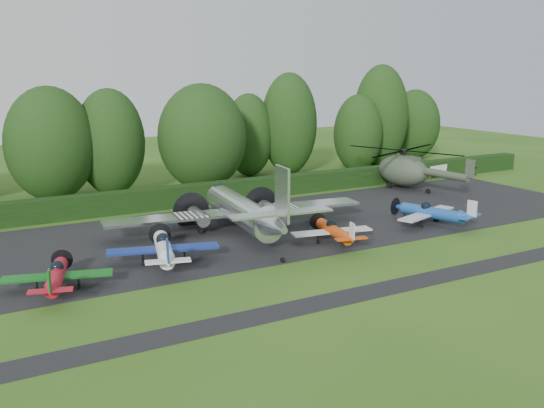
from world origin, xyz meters
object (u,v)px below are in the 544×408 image
helicopter (403,168)px  transport_plane (243,211)px  light_plane_blue (432,212)px  sign_board (438,170)px  light_plane_orange (334,231)px  light_plane_red (56,276)px  light_plane_white (164,248)px

helicopter → transport_plane: bearing=-153.5°
light_plane_blue → sign_board: light_plane_blue is taller
light_plane_orange → sign_board: bearing=20.7°
light_plane_red → helicopter: size_ratio=0.43×
light_plane_red → helicopter: bearing=4.5°
light_plane_blue → helicopter: bearing=75.4°
light_plane_orange → light_plane_blue: (10.30, 0.44, 0.12)m
helicopter → light_plane_red: bearing=-152.5°
light_plane_red → light_plane_blue: (30.41, 0.84, 0.12)m
light_plane_blue → sign_board: size_ratio=2.40×
transport_plane → light_plane_orange: (4.77, -5.70, -0.91)m
transport_plane → light_plane_red: transport_plane is taller
light_plane_white → helicopter: size_ratio=0.50×
transport_plane → light_plane_blue: (15.06, -5.27, -0.78)m
light_plane_orange → helicopter: 23.36m
light_plane_white → sign_board: bearing=5.7°
light_plane_white → light_plane_blue: bearing=-17.0°
transport_plane → helicopter: transport_plane is taller
light_plane_red → light_plane_white: bearing=-2.5°
light_plane_white → light_plane_blue: 23.24m
sign_board → light_plane_orange: bearing=-139.5°
light_plane_red → sign_board: size_ratio=2.15×
light_plane_white → light_plane_orange: 12.99m
light_plane_red → light_plane_blue: 30.42m
light_plane_orange → transport_plane: bearing=119.2°
light_plane_blue → transport_plane: bearing=178.4°
transport_plane → light_plane_red: 16.54m
light_plane_orange → helicopter: size_ratio=0.42×
helicopter → light_plane_orange: bearing=-136.2°
light_plane_red → helicopter: 41.43m
helicopter → sign_board: 7.53m
light_plane_white → sign_board: size_ratio=2.53×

